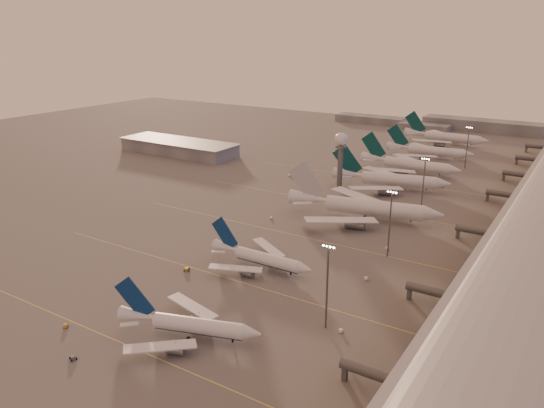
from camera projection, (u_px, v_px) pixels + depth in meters
The scene contains 26 objects.
ground at pixel (168, 277), 174.29m from camera, with size 700.00×700.00×0.00m, color #575454.
taxiway_markings at pixel (326, 241), 204.01m from camera, with size 180.00×185.25×0.02m.
hangar at pixel (179, 147), 346.13m from camera, with size 82.00×27.00×8.50m.
radar_tower at pixel (341, 150), 261.46m from camera, with size 6.40×6.40×31.10m.
mast_a at pixel (327, 282), 140.55m from camera, with size 3.60×0.56×25.00m.
mast_b at pixel (390, 220), 186.21m from camera, with size 3.60×0.56×25.00m.
mast_c at pixel (423, 182), 232.88m from camera, with size 3.60×0.56×25.00m.
mast_d at pixel (467, 145), 306.12m from camera, with size 3.60×0.56×25.00m.
distant_horizon at pixel (445, 124), 432.65m from camera, with size 165.00×37.50×9.00m.
narrowbody_near at pixel (189, 327), 139.25m from camera, with size 39.30×30.86×15.87m.
narrowbody_mid at pixel (260, 260), 180.00m from camera, with size 39.97×31.94×15.63m.
widebody_white at pixel (364, 210), 226.34m from camera, with size 66.50×52.79×23.62m.
greentail_a at pixel (391, 182), 269.09m from camera, with size 59.10×47.22×21.77m.
greentail_b at pixel (409, 166), 299.41m from camera, with size 58.71×47.41×21.32m.
greentail_c at pixel (429, 153), 334.25m from camera, with size 54.59×43.91×19.83m.
greentail_d at pixel (446, 139), 374.26m from camera, with size 59.74×48.25×21.70m.
gsv_truck_a at pixel (67, 324), 144.55m from camera, with size 5.59×4.49×2.18m.
gsv_tug_near at pixel (73, 358), 130.64m from camera, with size 3.03×3.90×0.98m.
gsv_catering_a at pixel (342, 326), 141.93m from camera, with size 5.02×3.33×3.79m.
gsv_tug_mid at pixel (187, 270), 178.55m from camera, with size 3.73×4.45×1.10m.
gsv_truck_b at pixel (367, 277), 171.70m from camera, with size 5.96×3.98×2.27m.
gsv_truck_c at pixel (272, 217), 227.29m from camera, with size 4.90×4.03×1.92m.
gsv_catering_b at pixel (388, 245), 195.43m from camera, with size 5.19×3.40×3.92m.
gsv_tug_far at pixel (362, 205), 244.79m from camera, with size 3.22×3.83×0.94m.
gsv_truck_d at pixel (290, 174), 293.61m from camera, with size 3.27×6.50×2.51m.
gsv_tug_hangar at pixel (442, 187), 272.20m from camera, with size 3.08×1.92×0.86m.
Camera 1 is at (113.38, -115.09, 77.72)m, focal length 35.00 mm.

